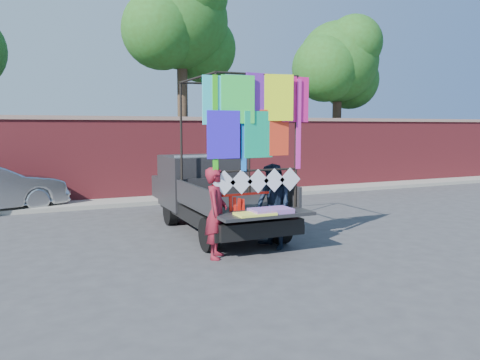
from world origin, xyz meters
name	(u,v)px	position (x,y,z in m)	size (l,w,h in m)	color
ground	(263,249)	(0.00, 0.00, 0.00)	(90.00, 90.00, 0.00)	#38383A
brick_wall	(164,157)	(0.00, 7.00, 1.33)	(30.00, 0.45, 2.61)	maroon
curb	(171,199)	(0.00, 6.30, 0.06)	(30.00, 1.20, 0.12)	gray
tree_mid	(183,26)	(1.02, 8.12, 5.70)	(4.20, 3.30, 7.73)	#38281C
tree_right	(340,65)	(7.52, 8.12, 4.75)	(4.20, 3.30, 6.62)	#38281C
pickup_truck	(209,192)	(-0.24, 2.26, 0.81)	(2.03, 5.10, 3.21)	black
woman	(216,213)	(-1.02, -0.19, 0.80)	(0.58, 0.38, 1.59)	maroon
man	(273,207)	(0.19, -0.03, 0.80)	(0.78, 0.60, 1.60)	black
streamer_bundle	(241,205)	(-0.52, -0.12, 0.89)	(0.95, 0.11, 0.65)	red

